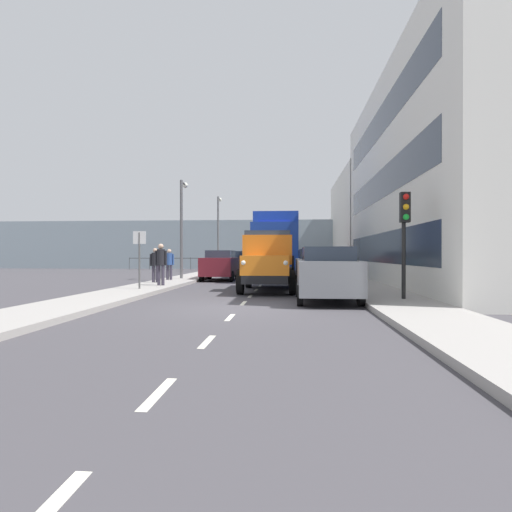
{
  "coord_description": "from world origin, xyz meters",
  "views": [
    {
      "loc": [
        -1.41,
        11.95,
        1.49
      ],
      "look_at": [
        0.41,
        -11.23,
        1.4
      ],
      "focal_mm": 30.32,
      "sensor_mm": 36.0,
      "label": 1
    }
  ],
  "objects": [
    {
      "name": "pedestrian_near_railing",
      "position": [
        4.16,
        -6.37,
        1.22
      ],
      "size": [
        0.53,
        0.34,
        1.8
      ],
      "color": "#383342",
      "rests_on": "sidewalk_right"
    },
    {
      "name": "lamp_post_far",
      "position": [
        4.68,
        -24.61,
        3.9
      ],
      "size": [
        0.32,
        1.14,
        6.27
      ],
      "color": "#59595B",
      "rests_on": "sidewalk_right"
    },
    {
      "name": "car_white_kerbside_1",
      "position": [
        -2.57,
        -7.89,
        0.89
      ],
      "size": [
        1.85,
        3.88,
        1.72
      ],
      "color": "white",
      "rests_on": "ground_plane"
    },
    {
      "name": "street_sign",
      "position": [
        4.47,
        -4.55,
        1.68
      ],
      "size": [
        0.5,
        0.07,
        2.25
      ],
      "color": "#4C4C4C",
      "rests_on": "sidewalk_right"
    },
    {
      "name": "lamp_post_promenade",
      "position": [
        4.64,
        -11.99,
        3.5
      ],
      "size": [
        0.32,
        1.14,
        5.51
      ],
      "color": "#59595B",
      "rests_on": "sidewalk_right"
    },
    {
      "name": "road_centreline_markings",
      "position": [
        0.0,
        -8.48,
        0.0
      ],
      "size": [
        0.12,
        37.32,
        0.01
      ],
      "color": "silver",
      "rests_on": "ground_plane"
    },
    {
      "name": "sea_horizon",
      "position": [
        0.0,
        -32.15,
        2.5
      ],
      "size": [
        80.0,
        0.8,
        5.0
      ],
      "primitive_type": "cube",
      "color": "#84939E",
      "rests_on": "ground_plane"
    },
    {
      "name": "pedestrian_couple_a",
      "position": [
        4.95,
        -10.41,
        1.1
      ],
      "size": [
        0.53,
        0.34,
        1.62
      ],
      "color": "#383342",
      "rests_on": "sidewalk_right"
    },
    {
      "name": "ground_plane",
      "position": [
        0.0,
        -8.75,
        0.0
      ],
      "size": [
        80.0,
        80.0,
        0.0
      ],
      "primitive_type": "plane",
      "color": "#423F44"
    },
    {
      "name": "building_terrace",
      "position": [
        -9.02,
        -9.13,
        4.99
      ],
      "size": [
        6.67,
        19.95,
        9.98
      ],
      "color": "silver",
      "rests_on": "ground_plane"
    },
    {
      "name": "truck_vintage_orange",
      "position": [
        -0.53,
        -5.37,
        1.18
      ],
      "size": [
        2.17,
        5.64,
        2.43
      ],
      "color": "black",
      "rests_on": "ground_plane"
    },
    {
      "name": "car_teal_kerbside_2",
      "position": [
        -2.57,
        -12.93,
        0.9
      ],
      "size": [
        1.93,
        4.48,
        1.72
      ],
      "color": "#1E6670",
      "rests_on": "ground_plane"
    },
    {
      "name": "building_far_block",
      "position": [
        -9.03,
        -26.25,
        4.15
      ],
      "size": [
        6.66,
        14.82,
        8.3
      ],
      "color": "silver",
      "rests_on": "ground_plane"
    },
    {
      "name": "lorry_cargo_blue",
      "position": [
        -0.63,
        -13.54,
        2.08
      ],
      "size": [
        2.58,
        8.2,
        3.87
      ],
      "color": "#193899",
      "rests_on": "ground_plane"
    },
    {
      "name": "car_grey_kerbside_near",
      "position": [
        -2.57,
        -1.87,
        0.9
      ],
      "size": [
        1.91,
        4.3,
        1.72
      ],
      "color": "slate",
      "rests_on": "ground_plane"
    },
    {
      "name": "sidewalk_left",
      "position": [
        -4.61,
        -8.75,
        0.07
      ],
      "size": [
        2.18,
        40.8,
        0.15
      ],
      "primitive_type": "cube",
      "color": "#9E9993",
      "rests_on": "ground_plane"
    },
    {
      "name": "car_black_oppositeside_1",
      "position": [
        2.57,
        -18.42,
        0.9
      ],
      "size": [
        1.85,
        4.11,
        1.72
      ],
      "color": "black",
      "rests_on": "ground_plane"
    },
    {
      "name": "traffic_light_near",
      "position": [
        -4.84,
        -1.3,
        2.47
      ],
      "size": [
        0.28,
        0.41,
        3.2
      ],
      "color": "black",
      "rests_on": "sidewalk_left"
    },
    {
      "name": "car_maroon_oppositeside_0",
      "position": [
        2.57,
        -12.59,
        0.89
      ],
      "size": [
        1.84,
        3.93,
        1.72
      ],
      "color": "maroon",
      "rests_on": "ground_plane"
    },
    {
      "name": "car_red_kerbside_3",
      "position": [
        -2.57,
        -19.34,
        0.89
      ],
      "size": [
        1.8,
        3.83,
        1.72
      ],
      "color": "#B21E1E",
      "rests_on": "ground_plane"
    },
    {
      "name": "car_silver_oppositeside_2",
      "position": [
        2.57,
        -24.56,
        0.9
      ],
      "size": [
        1.8,
        4.48,
        1.72
      ],
      "color": "#B7BABF",
      "rests_on": "ground_plane"
    },
    {
      "name": "pedestrian_with_bag",
      "position": [
        5.03,
        -8.32,
        1.11
      ],
      "size": [
        0.53,
        0.34,
        1.64
      ],
      "color": "#383342",
      "rests_on": "sidewalk_right"
    },
    {
      "name": "seawall_railing",
      "position": [
        -0.0,
        -28.55,
        0.92
      ],
      "size": [
        28.08,
        0.08,
        1.2
      ],
      "color": "#4C5156",
      "rests_on": "ground_plane"
    },
    {
      "name": "sidewalk_right",
      "position": [
        4.61,
        -8.75,
        0.07
      ],
      "size": [
        2.18,
        40.8,
        0.15
      ],
      "primitive_type": "cube",
      "color": "#9E9993",
      "rests_on": "ground_plane"
    }
  ]
}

